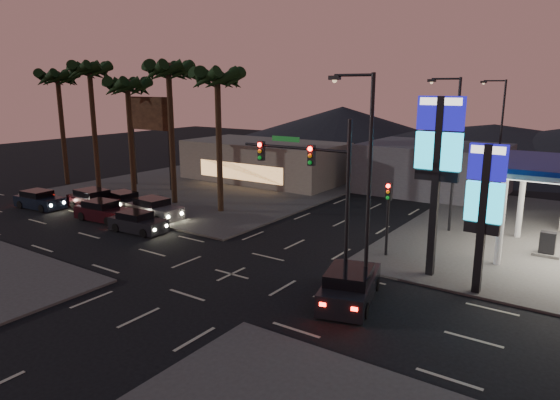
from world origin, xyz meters
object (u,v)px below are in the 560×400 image
Objects in this scene: pylon_sign_tall at (438,151)px; pylon_sign_short at (485,197)px; car_lane_b_mid at (125,201)px; car_lane_b_rear at (94,201)px; suv_station at (350,286)px; car_lane_b_front at (154,209)px; car_lane_a_mid at (103,211)px; car_lane_a_rear at (39,200)px; traffic_signal_mast at (316,176)px; car_lane_a_front at (138,223)px.

pylon_sign_tall reaches higher than pylon_sign_short.
car_lane_b_rear is (-1.80, -1.46, 0.10)m from car_lane_b_mid.
pylon_sign_tall is 1.82× the size of car_lane_b_rear.
suv_station is at bearing -137.82° from pylon_sign_short.
car_lane_b_front is at bearing -8.60° from car_lane_b_mid.
car_lane_a_rear is (-7.29, -0.56, -0.01)m from car_lane_a_mid.
traffic_signal_mast is at bearing -160.87° from pylon_sign_short.
car_lane_a_front is at bearing 173.17° from suv_station.
pylon_sign_tall is 1.29× the size of pylon_sign_short.
car_lane_b_front is at bearing 16.63° from car_lane_a_rear.
car_lane_b_rear is (-3.25, 1.58, 0.07)m from car_lane_a_mid.
car_lane_b_front is at bearing 119.53° from car_lane_a_front.
suv_station is at bearing -29.23° from traffic_signal_mast.
car_lane_a_mid is (-18.19, 0.96, -4.56)m from traffic_signal_mast.
pylon_sign_tall is 2.03× the size of car_lane_a_rear.
suv_station is (22.41, -5.54, 0.11)m from car_lane_b_mid.
traffic_signal_mast reaches higher than car_lane_b_front.
car_lane_a_front is 0.94× the size of car_lane_a_rear.
suv_station reaches higher than car_lane_a_front.
car_lane_a_mid is at bearing -64.46° from car_lane_b_mid.
car_lane_a_front is at bearing -170.65° from pylon_sign_tall.
car_lane_a_front is at bearing 178.16° from traffic_signal_mast.
car_lane_b_mid is at bearing 168.51° from traffic_signal_mast.
car_lane_a_rear is (-32.72, -2.11, -4.00)m from pylon_sign_short.
car_lane_b_mid is (-26.89, 1.48, -4.02)m from pylon_sign_short.
traffic_signal_mast reaches higher than car_lane_a_rear.
pylon_sign_tall is at bearing 2.14° from car_lane_b_rear.
pylon_sign_tall reaches higher than car_lane_a_front.
pylon_sign_short is 28.95m from car_lane_b_rear.
car_lane_a_mid is at bearing 176.99° from traffic_signal_mast.
car_lane_b_mid is at bearing 115.54° from car_lane_a_mid.
pylon_sign_short reaches higher than car_lane_b_rear.
car_lane_b_front is 0.91× the size of suv_station.
car_lane_b_rear is at bearing 154.10° from car_lane_a_mid.
car_lane_a_mid is 0.88× the size of suv_station.
suv_station is at bearing -15.05° from car_lane_b_front.
pylon_sign_short is 25.79m from car_lane_a_mid.
car_lane_b_mid is (-4.11, 0.62, -0.06)m from car_lane_b_front.
car_lane_a_front is 0.93× the size of car_lane_a_mid.
car_lane_a_front is 11.60m from car_lane_a_rear.
traffic_signal_mast is 1.62× the size of car_lane_b_rear.
car_lane_a_front is (-21.12, -2.07, -4.04)m from pylon_sign_short.
car_lane_a_front is 4.35m from car_lane_a_mid.
car_lane_a_front is 0.97× the size of car_lane_b_mid.
traffic_signal_mast is (-7.24, -2.51, 0.57)m from pylon_sign_short.
car_lane_a_mid is at bearing 173.27° from car_lane_a_front.
traffic_signal_mast is at bearing -6.74° from car_lane_b_rear.
car_lane_a_rear is (-11.60, -0.05, 0.04)m from car_lane_a_front.
car_lane_a_rear is 28.31m from suv_station.
car_lane_b_front is 18.94m from suv_station.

